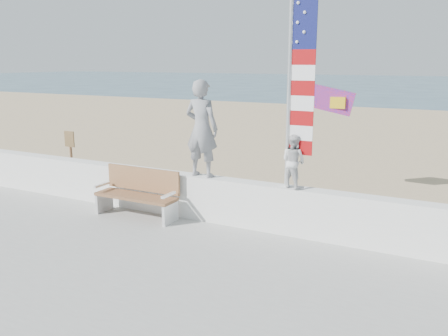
{
  "coord_description": "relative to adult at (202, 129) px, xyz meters",
  "views": [
    {
      "loc": [
        4.25,
        -6.09,
        3.37
      ],
      "look_at": [
        0.2,
        1.8,
        1.35
      ],
      "focal_mm": 38.0,
      "sensor_mm": 36.0,
      "label": 1
    }
  ],
  "objects": [
    {
      "name": "ground",
      "position": [
        0.4,
        -2.0,
        -2.05
      ],
      "size": [
        220.0,
        220.0,
        0.0
      ],
      "primitive_type": "plane",
      "color": "#325365",
      "rests_on": "ground"
    },
    {
      "name": "sand",
      "position": [
        0.4,
        7.0,
        -2.01
      ],
      "size": [
        90.0,
        40.0,
        0.08
      ],
      "primitive_type": "cube",
      "color": "tan",
      "rests_on": "ground"
    },
    {
      "name": "seawall",
      "position": [
        0.4,
        0.0,
        -1.42
      ],
      "size": [
        30.0,
        0.35,
        0.9
      ],
      "primitive_type": "cube",
      "color": "white",
      "rests_on": "boardwalk"
    },
    {
      "name": "adult",
      "position": [
        0.0,
        0.0,
        0.0
      ],
      "size": [
        0.72,
        0.48,
        1.94
      ],
      "primitive_type": "imported",
      "rotation": [
        0.0,
        0.0,
        3.12
      ],
      "color": "gray",
      "rests_on": "seawall"
    },
    {
      "name": "child",
      "position": [
        1.93,
        0.0,
        -0.47
      ],
      "size": [
        0.59,
        0.53,
        0.99
      ],
      "primitive_type": "imported",
      "rotation": [
        0.0,
        0.0,
        2.76
      ],
      "color": "silver",
      "rests_on": "seawall"
    },
    {
      "name": "bench",
      "position": [
        -1.27,
        -0.45,
        -1.36
      ],
      "size": [
        1.8,
        0.57,
        1.0
      ],
      "color": "brown",
      "rests_on": "boardwalk"
    },
    {
      "name": "flag",
      "position": [
        1.93,
        -0.0,
        0.94
      ],
      "size": [
        0.5,
        0.08,
        3.5
      ],
      "color": "silver",
      "rests_on": "seawall"
    },
    {
      "name": "parafoil_kite",
      "position": [
        1.74,
        3.39,
        0.37
      ],
      "size": [
        1.12,
        0.46,
        0.74
      ],
      "color": "#FF361C",
      "rests_on": "ground"
    },
    {
      "name": "sign",
      "position": [
        -4.68,
        1.1,
        -1.1
      ],
      "size": [
        0.32,
        0.07,
        1.46
      ],
      "color": "#8C6243",
      "rests_on": "sand"
    }
  ]
}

